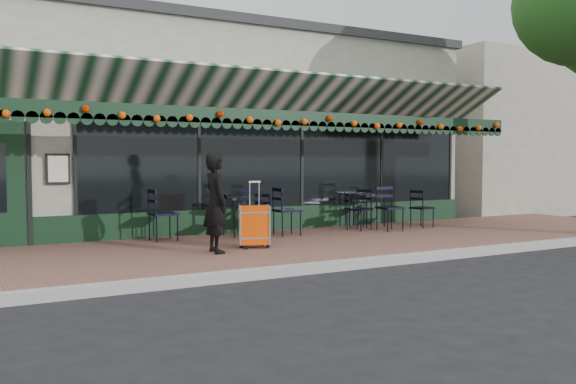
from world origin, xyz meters
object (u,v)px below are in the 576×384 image
cafe_table_a (369,197)px  chair_solo (163,215)px  woman (216,203)px  chair_a_right (354,210)px  chair_a_front (390,208)px  cafe_table_b (241,201)px  chair_a_left (359,210)px  chair_b_right (287,211)px  chair_b_front (253,213)px  chair_a_extra (422,208)px  chair_b_left (257,214)px  suitcase (254,226)px

cafe_table_a → chair_solo: (-4.88, -0.16, -0.17)m
chair_solo → woman: bearing=-173.1°
chair_a_right → chair_a_front: (0.20, -1.02, 0.09)m
cafe_table_a → chair_a_front: (-0.14, -0.93, -0.18)m
cafe_table_b → chair_a_front: size_ratio=0.81×
cafe_table_b → chair_a_front: (3.16, -0.74, -0.22)m
chair_a_left → chair_b_right: 1.79m
woman → chair_b_front: bearing=-43.9°
chair_a_front → chair_a_extra: (1.04, 0.16, -0.05)m
chair_b_right → chair_solo: size_ratio=0.99×
chair_a_left → chair_b_front: 2.68m
chair_a_extra → chair_solo: size_ratio=0.87×
chair_b_front → chair_a_left: bearing=19.2°
chair_a_left → chair_a_front: size_ratio=0.93×
chair_a_left → chair_a_right: chair_a_left is taller
chair_b_left → cafe_table_b: bearing=-129.8°
cafe_table_b → chair_a_front: chair_a_front is taller
chair_b_left → chair_solo: chair_solo is taller
suitcase → chair_a_front: bearing=35.2°
chair_a_right → chair_b_right: 2.21m
chair_a_left → chair_b_left: size_ratio=1.06×
chair_a_right → chair_solo: chair_solo is taller
chair_a_extra → chair_b_left: bearing=74.1°
chair_a_front → woman: bearing=-164.4°
cafe_table_b → chair_a_right: (2.95, 0.29, -0.31)m
chair_a_extra → chair_b_right: (-3.35, 0.20, 0.06)m
woman → chair_b_right: (2.12, 1.45, -0.33)m
woman → chair_solo: woman is taller
chair_a_front → cafe_table_a: bearing=83.2°
woman → cafe_table_b: size_ratio=2.10×
woman → chair_a_right: bearing=-61.4°
cafe_table_b → chair_solo: size_ratio=0.79×
cafe_table_b → chair_b_left: chair_b_left is taller
cafe_table_a → chair_a_left: (-0.66, -0.54, -0.21)m
chair_a_left → chair_a_front: (0.52, -0.39, 0.03)m
chair_a_extra → chair_a_left: bearing=72.9°
chair_a_left → chair_a_front: chair_a_front is taller
chair_a_left → chair_solo: size_ratio=0.91×
woman → chair_a_extra: woman is taller
suitcase → chair_a_right: suitcase is taller
chair_b_right → chair_solo: bearing=83.1°
chair_b_right → cafe_table_b: bearing=68.8°
cafe_table_b → chair_a_extra: 4.24m
suitcase → chair_a_front: size_ratio=1.19×
suitcase → woman: bearing=-144.7°
chair_b_right → chair_a_left: bearing=-86.4°
chair_a_right → chair_b_right: size_ratio=0.79×
suitcase → chair_b_front: 1.12m
woman → chair_a_front: (4.43, 1.08, -0.33)m
cafe_table_a → cafe_table_b: 3.30m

